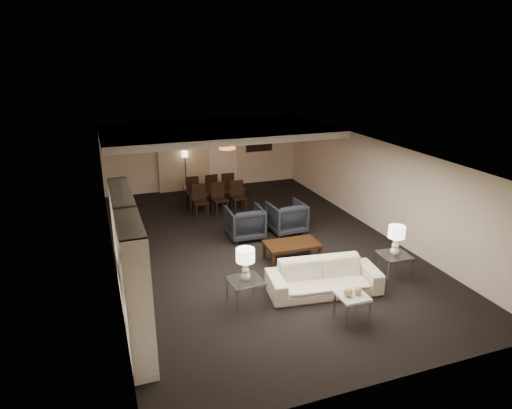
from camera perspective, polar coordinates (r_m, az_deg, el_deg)
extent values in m
plane|color=black|center=(11.84, 0.00, -5.04)|extent=(11.00, 11.00, 0.00)
cube|color=silver|center=(11.07, 0.00, 6.88)|extent=(7.00, 11.00, 0.02)
cube|color=beige|center=(16.49, -6.57, 6.31)|extent=(7.00, 0.02, 2.50)
cube|color=beige|center=(6.93, 16.09, -12.74)|extent=(7.00, 0.02, 2.50)
cube|color=beige|center=(10.78, -17.78, -1.29)|extent=(0.02, 11.00, 2.50)
cube|color=beige|center=(12.96, 14.73, 2.33)|extent=(0.02, 11.00, 2.50)
cube|color=silver|center=(14.37, -4.82, 9.19)|extent=(7.00, 4.00, 0.20)
cube|color=beige|center=(16.25, -9.59, 5.80)|extent=(1.50, 0.12, 2.40)
cube|color=silver|center=(16.68, -4.17, 5.82)|extent=(0.90, 0.05, 2.10)
cube|color=#142D38|center=(16.99, 0.39, 7.84)|extent=(0.95, 0.04, 0.65)
cylinder|color=#D8591E|center=(14.54, -3.62, 7.40)|extent=(0.52, 0.52, 0.24)
imported|color=beige|center=(9.61, 8.46, -9.03)|extent=(2.40, 1.19, 0.67)
imported|color=black|center=(12.11, -1.38, -2.29)|extent=(0.94, 0.97, 0.86)
imported|color=black|center=(12.52, 3.83, -1.61)|extent=(0.95, 0.98, 0.86)
sphere|color=tan|center=(8.61, 11.44, -10.67)|extent=(0.17, 0.17, 0.17)
sphere|color=tan|center=(8.71, 12.59, -10.46)|extent=(0.15, 0.15, 0.15)
imported|color=black|center=(9.00, -15.57, -6.50)|extent=(1.04, 0.14, 0.60)
imported|color=#252BA2|center=(7.48, -14.72, -10.99)|extent=(0.17, 0.17, 0.18)
imported|color=#A97C38|center=(7.70, -15.41, -5.97)|extent=(0.18, 0.18, 0.19)
cube|color=black|center=(10.49, -15.63, -5.39)|extent=(0.16, 0.16, 1.23)
imported|color=black|center=(14.54, -5.19, 0.86)|extent=(1.87, 1.08, 0.64)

